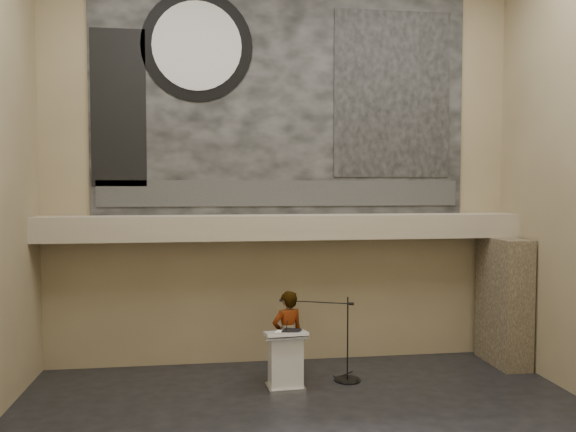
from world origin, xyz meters
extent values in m
cube|color=#827152|center=(0.00, 4.00, 4.25)|extent=(10.00, 0.02, 8.50)
cube|color=#827152|center=(0.00, -4.00, 4.25)|extent=(10.00, 0.02, 8.50)
cube|color=gray|center=(0.00, 3.60, 2.95)|extent=(10.00, 0.80, 0.50)
cylinder|color=#B2893D|center=(-1.60, 3.55, 2.67)|extent=(0.04, 0.04, 0.06)
cylinder|color=#B2893D|center=(1.90, 3.55, 2.67)|extent=(0.04, 0.04, 0.06)
cube|color=black|center=(0.00, 3.97, 5.70)|extent=(8.00, 0.05, 5.00)
cube|color=#2C2C2C|center=(0.00, 3.93, 3.65)|extent=(7.76, 0.02, 0.55)
cylinder|color=black|center=(-1.80, 3.93, 6.70)|extent=(2.30, 0.02, 2.30)
cylinder|color=silver|center=(-1.80, 3.91, 6.70)|extent=(1.84, 0.02, 1.84)
cube|color=black|center=(2.40, 3.93, 5.80)|extent=(2.60, 0.02, 3.60)
cube|color=black|center=(-3.40, 3.93, 5.40)|extent=(1.10, 0.02, 3.20)
cube|color=#453A2A|center=(4.65, 3.15, 1.35)|extent=(0.60, 1.40, 2.70)
cube|color=silver|center=(-0.18, 2.23, 0.04)|extent=(0.72, 0.57, 0.08)
cube|color=silver|center=(-0.18, 2.23, 0.56)|extent=(0.63, 0.46, 0.96)
cube|color=silver|center=(-0.18, 2.21, 1.07)|extent=(0.81, 0.60, 0.13)
cube|color=black|center=(-0.07, 2.20, 1.12)|extent=(0.40, 0.37, 0.04)
cube|color=white|center=(-0.28, 2.20, 1.10)|extent=(0.29, 0.33, 0.00)
imported|color=silver|center=(-0.08, 2.69, 0.89)|extent=(0.75, 0.62, 1.77)
cylinder|color=black|center=(1.08, 2.55, 0.01)|extent=(0.52, 0.52, 0.02)
cylinder|color=black|center=(1.08, 2.55, 0.82)|extent=(0.03, 0.03, 1.65)
cylinder|color=black|center=(0.48, 2.78, 1.52)|extent=(1.35, 0.54, 0.02)
camera|label=1|loc=(-1.54, -7.98, 3.79)|focal=35.00mm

